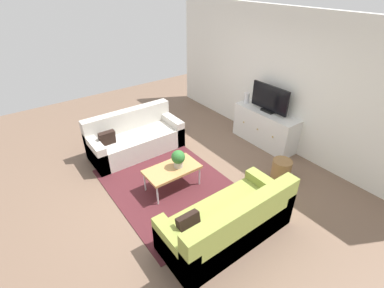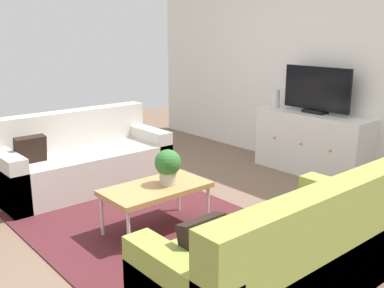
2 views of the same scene
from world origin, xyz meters
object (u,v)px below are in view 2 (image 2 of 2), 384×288
(couch_left_side, at_px, (80,162))
(coffee_table, at_px, (156,190))
(potted_plant, at_px, (168,165))
(couch_right_side, at_px, (287,261))
(tv_console, at_px, (312,143))
(flat_screen_tv, at_px, (317,90))
(wicker_basket, at_px, (358,194))
(glass_vase, at_px, (276,98))

(couch_left_side, xyz_separation_m, coffee_table, (1.47, -0.03, 0.10))
(coffee_table, distance_m, potted_plant, 0.24)
(couch_left_side, height_order, couch_right_side, same)
(tv_console, bearing_deg, flat_screen_tv, 90.00)
(couch_left_side, relative_size, potted_plant, 5.95)
(coffee_table, height_order, flat_screen_tv, flat_screen_tv)
(couch_right_side, height_order, coffee_table, couch_right_side)
(couch_left_side, height_order, flat_screen_tv, flat_screen_tv)
(coffee_table, height_order, wicker_basket, coffee_table)
(couch_right_side, relative_size, tv_console, 1.30)
(tv_console, distance_m, glass_vase, 0.76)
(couch_left_side, xyz_separation_m, glass_vase, (0.79, 2.37, 0.58))
(glass_vase, bearing_deg, potted_plant, -72.79)
(couch_right_side, xyz_separation_m, glass_vase, (-2.08, 2.37, 0.58))
(couch_left_side, bearing_deg, wicker_basket, 34.82)
(couch_left_side, xyz_separation_m, tv_console, (1.38, 2.37, 0.09))
(tv_console, bearing_deg, potted_plant, -87.04)
(couch_left_side, relative_size, tv_console, 1.30)
(potted_plant, bearing_deg, flat_screen_tv, 92.93)
(tv_console, relative_size, wicker_basket, 3.71)
(coffee_table, bearing_deg, tv_console, 92.16)
(couch_right_side, distance_m, wicker_basket, 1.74)
(wicker_basket, bearing_deg, potted_plant, -119.75)
(tv_console, relative_size, flat_screen_tv, 1.61)
(couch_left_side, xyz_separation_m, potted_plant, (1.50, 0.09, 0.30))
(couch_left_side, relative_size, wicker_basket, 4.84)
(flat_screen_tv, bearing_deg, coffee_table, -87.86)
(potted_plant, bearing_deg, wicker_basket, 60.25)
(couch_left_side, bearing_deg, tv_console, 59.81)
(coffee_table, xyz_separation_m, tv_console, (-0.09, 2.40, -0.01))
(couch_right_side, height_order, potted_plant, couch_right_side)
(couch_right_side, bearing_deg, couch_left_side, 180.00)
(couch_right_side, bearing_deg, tv_console, 122.01)
(couch_right_side, relative_size, coffee_table, 2.02)
(coffee_table, bearing_deg, flat_screen_tv, 92.14)
(couch_left_side, bearing_deg, couch_right_side, 0.00)
(potted_plant, xyz_separation_m, wicker_basket, (0.91, 1.59, -0.39))
(couch_right_side, height_order, wicker_basket, couch_right_side)
(wicker_basket, bearing_deg, flat_screen_tv, 144.95)
(potted_plant, bearing_deg, couch_left_side, -176.70)
(couch_right_side, bearing_deg, glass_vase, 131.15)
(potted_plant, height_order, glass_vase, glass_vase)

